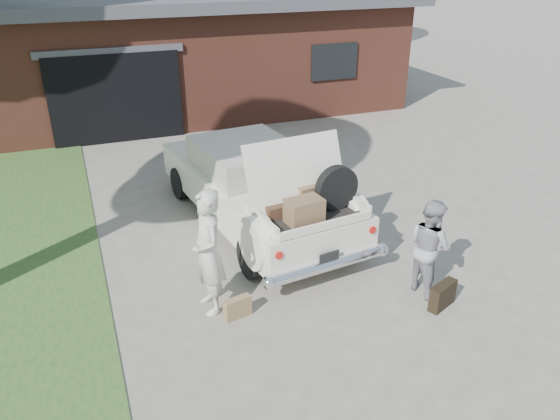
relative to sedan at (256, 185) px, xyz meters
name	(u,v)px	position (x,y,z in m)	size (l,w,h in m)	color
ground	(295,296)	(-0.24, -2.40, -0.72)	(90.00, 90.00, 0.00)	gray
house	(183,47)	(0.74, 9.07, 0.95)	(12.80, 7.80, 3.30)	brown
sedan	(256,185)	(0.00, 0.00, 0.00)	(2.46, 5.10, 1.98)	silver
woman_left	(208,253)	(-1.43, -2.24, 0.16)	(0.64, 0.42, 1.77)	beige
woman_right	(429,247)	(1.58, -2.93, -0.01)	(0.70, 0.54, 1.43)	gray
suitcase_left	(238,308)	(-1.15, -2.57, -0.58)	(0.38, 0.12, 0.29)	#8F6E49
suitcase_right	(443,295)	(1.56, -3.37, -0.54)	(0.47, 0.15, 0.37)	black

